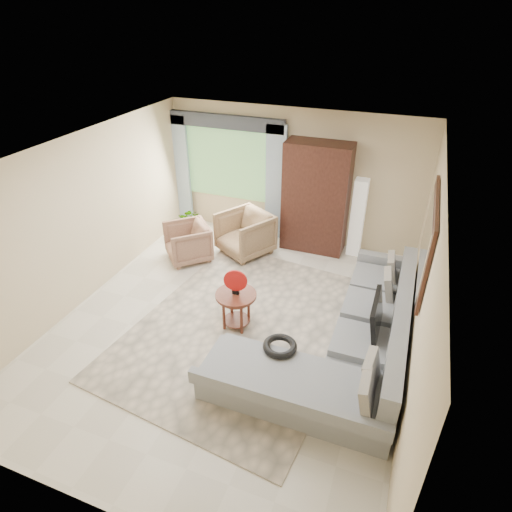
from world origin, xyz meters
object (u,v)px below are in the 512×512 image
at_px(sectional_sofa, 350,345).
at_px(potted_plant, 190,219).
at_px(tv_screen, 377,315).
at_px(armchair_left, 188,242).
at_px(armchair_right, 245,234).
at_px(armoire, 316,198).
at_px(floor_lamp, 357,218).
at_px(coffee_table, 236,309).

xyz_separation_m(sectional_sofa, potted_plant, (-3.86, 2.71, -0.04)).
bearing_deg(sectional_sofa, tv_screen, 36.79).
bearing_deg(potted_plant, armchair_left, -62.99).
distance_m(armchair_right, potted_plant, 1.55).
bearing_deg(tv_screen, potted_plant, 148.73).
bearing_deg(armoire, sectional_sofa, -66.94).
height_order(potted_plant, floor_lamp, floor_lamp).
xyz_separation_m(armchair_right, potted_plant, (-1.46, 0.49, -0.17)).
height_order(sectional_sofa, floor_lamp, floor_lamp).
distance_m(coffee_table, floor_lamp, 3.12).
distance_m(tv_screen, armoire, 3.10).
height_order(armchair_right, armoire, armoire).
xyz_separation_m(sectional_sofa, armoire, (-1.23, 2.90, 0.77)).
bearing_deg(tv_screen, armchair_right, 142.84).
xyz_separation_m(coffee_table, armchair_right, (-0.70, 2.08, 0.09)).
distance_m(armchair_right, floor_lamp, 2.13).
height_order(sectional_sofa, coffee_table, sectional_sofa).
bearing_deg(potted_plant, armoire, 4.13).
bearing_deg(coffee_table, armchair_right, 108.69).
bearing_deg(armchair_left, tv_screen, 24.85).
xyz_separation_m(tv_screen, armchair_right, (-2.67, 2.02, -0.31)).
height_order(armchair_right, floor_lamp, floor_lamp).
bearing_deg(armchair_right, floor_lamp, 50.74).
relative_size(sectional_sofa, tv_screen, 4.68).
xyz_separation_m(tv_screen, potted_plant, (-4.13, 2.51, -0.48)).
height_order(armchair_left, potted_plant, armchair_left).
relative_size(coffee_table, armoire, 0.29).
bearing_deg(armoire, armchair_left, -148.54).
height_order(tv_screen, potted_plant, tv_screen).
bearing_deg(floor_lamp, potted_plant, -175.83).
bearing_deg(sectional_sofa, armoire, 113.06).
distance_m(potted_plant, armoire, 2.76).
distance_m(tv_screen, potted_plant, 4.85).
height_order(coffee_table, armoire, armoire).
xyz_separation_m(armchair_right, floor_lamp, (1.97, 0.74, 0.34)).
relative_size(armchair_right, armoire, 0.43).
bearing_deg(floor_lamp, armoire, -175.71).
xyz_separation_m(armchair_left, armoire, (2.08, 1.27, 0.70)).
distance_m(sectional_sofa, armchair_left, 3.69).
bearing_deg(potted_plant, sectional_sofa, -35.03).
distance_m(armchair_left, armoire, 2.53).
bearing_deg(armchair_right, armoire, 60.31).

